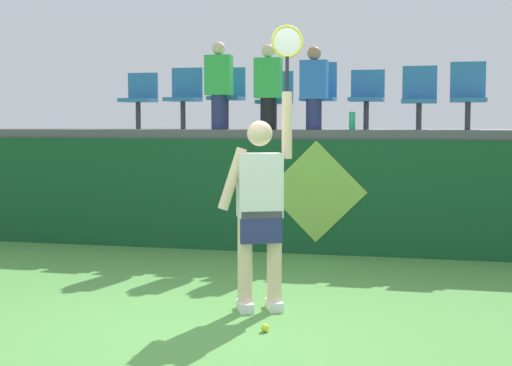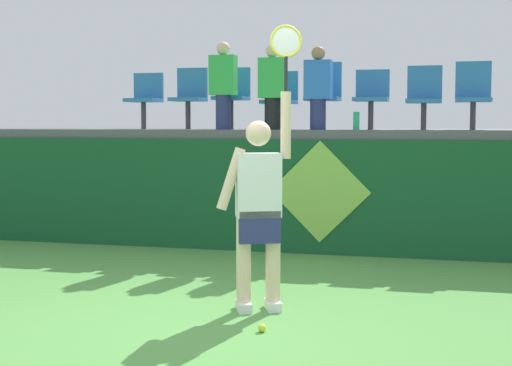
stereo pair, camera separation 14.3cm
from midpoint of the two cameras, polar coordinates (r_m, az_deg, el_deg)
The scene contains 18 objects.
ground_plane at distance 6.01m, azimuth -5.20°, elevation -11.25°, with size 40.00×40.00×0.00m, color #519342.
court_back_wall at distance 9.43m, azimuth 2.04°, elevation -0.99°, with size 11.01×0.20×1.43m, color #144C28.
spectator_platform at distance 10.63m, azimuth 3.40°, elevation 3.83°, with size 11.01×2.62×0.12m, color #56565B.
tennis_player at distance 6.46m, azimuth -0.30°, elevation -1.69°, with size 0.71×0.39×2.48m.
tennis_ball at distance 5.95m, azimuth -0.00°, elevation -11.05°, with size 0.07×0.07×0.07m, color #D1E533.
water_bottle at distance 9.42m, azimuth 6.95°, elevation 4.75°, with size 0.08×0.08×0.22m, color #26B272.
stadium_chair_0 at distance 10.62m, azimuth -9.28°, elevation 6.56°, with size 0.44×0.42×0.79m.
stadium_chair_1 at distance 10.40m, azimuth -5.89°, elevation 6.77°, with size 0.44×0.42×0.85m.
stadium_chair_2 at distance 10.21m, azimuth -2.60°, elevation 6.85°, with size 0.44×0.42×0.84m.
stadium_chair_3 at distance 10.04m, azimuth 1.09°, elevation 6.60°, with size 0.44×0.42×0.78m.
stadium_chair_4 at distance 9.94m, azimuth 4.45°, elevation 6.94°, with size 0.44×0.42×0.89m.
stadium_chair_5 at distance 9.85m, azimuth 8.08°, elevation 6.68°, with size 0.44×0.42×0.78m.
stadium_chair_6 at distance 9.82m, azimuth 12.00°, elevation 6.62°, with size 0.44×0.42×0.82m.
stadium_chair_7 at distance 9.82m, azimuth 15.54°, elevation 6.68°, with size 0.44×0.42×0.87m.
spectator_0 at distance 9.51m, azimuth 4.03°, elevation 7.34°, with size 0.34×0.20×1.05m.
spectator_1 at distance 9.61m, azimuth 0.51°, elevation 7.45°, with size 0.34×0.20×1.09m.
spectator_2 at distance 9.81m, azimuth -3.29°, elevation 7.57°, with size 0.34×0.20×1.14m.
wall_signage_mount at distance 9.36m, azimuth 4.16°, elevation -5.47°, with size 1.27×0.01×1.43m.
Camera 1 is at (1.79, -5.49, 1.64)m, focal length 52.18 mm.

